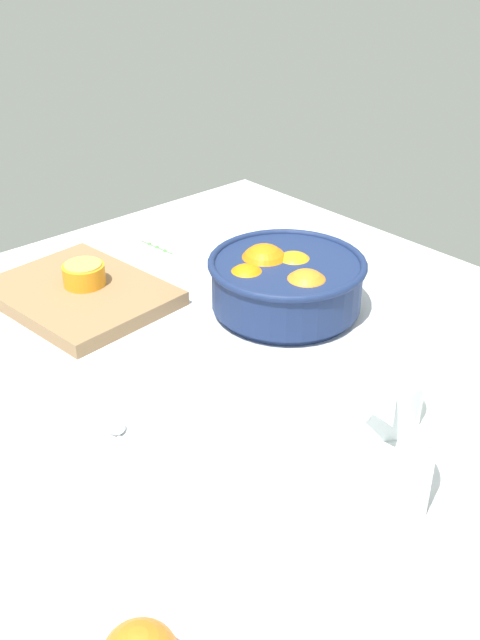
# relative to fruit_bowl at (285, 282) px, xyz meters

# --- Properties ---
(ground_plane) EXTENTS (1.21, 1.05, 0.03)m
(ground_plane) POSITION_rel_fruit_bowl_xyz_m (0.09, -0.14, -0.07)
(ground_plane) COLOR silver
(fruit_bowl) EXTENTS (0.25, 0.25, 0.11)m
(fruit_bowl) POSITION_rel_fruit_bowl_xyz_m (0.00, 0.00, 0.00)
(fruit_bowl) COLOR navy
(fruit_bowl) RESTS_ON ground_plane
(juice_pitcher) EXTENTS (0.13, 0.15, 0.18)m
(juice_pitcher) POSITION_rel_fruit_bowl_xyz_m (0.36, -0.23, 0.01)
(juice_pitcher) COLOR white
(juice_pitcher) RESTS_ON ground_plane
(cutting_board) EXTENTS (0.31, 0.25, 0.02)m
(cutting_board) POSITION_rel_fruit_bowl_xyz_m (-0.25, -0.23, -0.04)
(cutting_board) COLOR olive
(cutting_board) RESTS_ON ground_plane
(orange_half_0) EXTENTS (0.07, 0.07, 0.04)m
(orange_half_0) POSITION_rel_fruit_bowl_xyz_m (-0.25, -0.21, -0.01)
(orange_half_0) COLOR orange
(orange_half_0) RESTS_ON cutting_board
(spoon) EXTENTS (0.13, 0.07, 0.01)m
(spoon) POSITION_rel_fruit_bowl_xyz_m (0.10, -0.38, -0.05)
(spoon) COLOR silver
(spoon) RESTS_ON ground_plane
(herb_sprig_0) EXTENTS (0.09, 0.01, 0.01)m
(herb_sprig_0) POSITION_rel_fruit_bowl_xyz_m (-0.34, -0.01, -0.05)
(herb_sprig_0) COLOR #519045
(herb_sprig_0) RESTS_ON ground_plane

